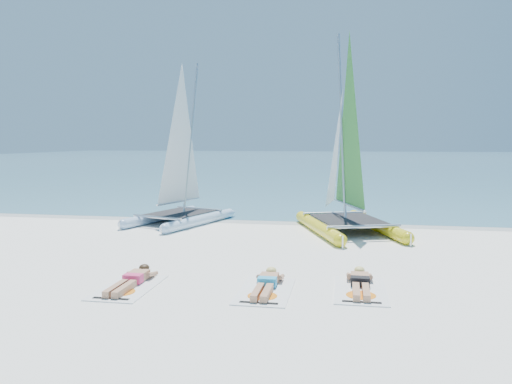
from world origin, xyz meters
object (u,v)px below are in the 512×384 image
at_px(sunbather_a, 132,279).
at_px(towel_c, 360,290).
at_px(catamaran_yellow, 344,166).
at_px(towel_a, 128,287).
at_px(towel_b, 265,291).
at_px(sunbather_c, 360,282).
at_px(sunbather_b, 267,283).
at_px(catamaran_blue, 181,173).

height_order(sunbather_a, towel_c, sunbather_a).
bearing_deg(sunbather_a, catamaran_yellow, 59.85).
bearing_deg(towel_a, catamaran_yellow, 60.50).
height_order(towel_b, towel_c, same).
height_order(catamaran_yellow, towel_c, catamaran_yellow).
bearing_deg(catamaran_yellow, towel_b, -120.50).
bearing_deg(towel_b, sunbather_c, 17.00).
distance_m(catamaran_yellow, sunbather_a, 8.52).
bearing_deg(towel_c, sunbather_b, -174.61).
xyz_separation_m(sunbather_a, towel_b, (2.71, 0.04, -0.11)).
relative_size(catamaran_blue, towel_c, 3.18).
distance_m(catamaran_yellow, towel_a, 8.71).
distance_m(sunbather_a, sunbather_b, 2.72).
bearing_deg(towel_b, towel_c, 11.31).
relative_size(catamaran_yellow, sunbather_b, 3.85).
xyz_separation_m(towel_a, sunbather_b, (2.71, 0.43, 0.11)).
height_order(towel_b, sunbather_c, sunbather_c).
bearing_deg(catamaran_blue, towel_c, -31.21).
distance_m(catamaran_blue, sunbather_c, 9.30).
distance_m(catamaran_yellow, sunbather_c, 6.87).
height_order(towel_b, sunbather_b, sunbather_b).
bearing_deg(towel_c, catamaran_blue, 130.16).
bearing_deg(towel_b, catamaran_yellow, 78.48).
relative_size(towel_a, sunbather_b, 1.07).
bearing_deg(catamaran_blue, catamaran_yellow, 15.12).
distance_m(catamaran_yellow, sunbather_b, 7.35).
bearing_deg(sunbather_c, catamaran_blue, 130.93).
relative_size(catamaran_yellow, towel_a, 3.59).
relative_size(towel_a, sunbather_c, 1.07).
relative_size(sunbather_a, sunbather_b, 1.00).
bearing_deg(sunbather_b, catamaran_blue, 119.88).
bearing_deg(catamaran_yellow, sunbather_c, -105.82).
distance_m(towel_a, sunbather_a, 0.22).
xyz_separation_m(catamaran_blue, towel_b, (4.18, -7.47, -1.75)).
xyz_separation_m(catamaran_yellow, towel_c, (0.36, -6.76, -2.08)).
bearing_deg(sunbather_c, catamaran_yellow, 93.17).
relative_size(catamaran_blue, catamaran_yellow, 0.89).
bearing_deg(towel_c, towel_b, -168.69).
height_order(sunbather_a, sunbather_b, same).
height_order(catamaran_blue, towel_b, catamaran_blue).
distance_m(towel_b, sunbather_c, 1.90).
bearing_deg(sunbather_b, towel_a, -171.05).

